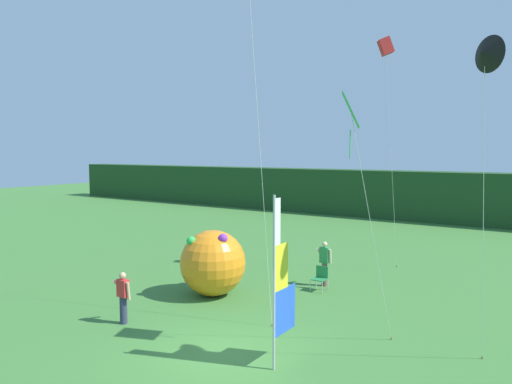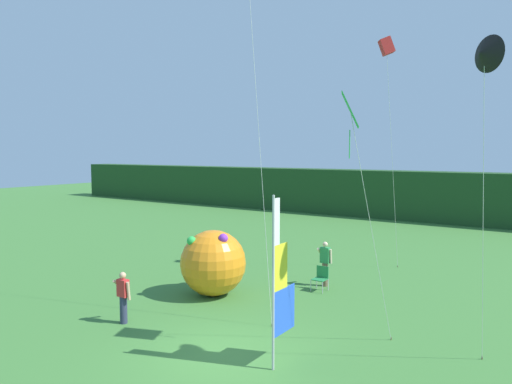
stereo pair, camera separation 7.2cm
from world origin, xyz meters
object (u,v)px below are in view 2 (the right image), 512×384
object	(u,v)px
folding_chair	(321,277)
kite_red_box_2	(387,48)
person_mid_field	(123,296)
person_near_banner	(325,262)
kite_green_diamond_0	(352,121)
inflatable_balloon	(213,263)
banner_flag	(280,284)
kite_black_delta_3	(484,55)

from	to	relation	value
folding_chair	kite_red_box_2	xyz separation A→B (m)	(1.06, 3.63, 8.89)
person_mid_field	person_near_banner	bearing A→B (deg)	64.88
kite_green_diamond_0	inflatable_balloon	bearing A→B (deg)	162.03
person_near_banner	kite_red_box_2	bearing A→B (deg)	68.80
banner_flag	person_near_banner	xyz separation A→B (m)	(-2.06, 6.76, -1.08)
person_mid_field	kite_black_delta_3	size ratio (longest dim) A/B	0.21
banner_flag	person_mid_field	distance (m)	5.48
person_near_banner	kite_green_diamond_0	distance (m)	7.94
person_near_banner	folding_chair	world-z (taller)	person_near_banner
person_near_banner	kite_black_delta_3	distance (m)	10.11
inflatable_balloon	kite_red_box_2	xyz separation A→B (m)	(4.00, 6.36, 8.22)
person_near_banner	person_mid_field	bearing A→B (deg)	-115.12
person_mid_field	inflatable_balloon	xyz separation A→B (m)	(0.46, 3.69, 0.35)
person_near_banner	kite_red_box_2	size ratio (longest dim) A/B	0.18
banner_flag	person_mid_field	xyz separation A→B (m)	(-5.35, -0.25, -1.16)
person_mid_field	kite_black_delta_3	distance (m)	11.49
person_near_banner	person_mid_field	distance (m)	7.74
banner_flag	inflatable_balloon	world-z (taller)	banner_flag
inflatable_balloon	person_mid_field	bearing A→B (deg)	-97.17
person_mid_field	kite_green_diamond_0	world-z (taller)	kite_green_diamond_0
banner_flag	kite_red_box_2	xyz separation A→B (m)	(-0.88, 9.79, 7.40)
person_near_banner	banner_flag	bearing A→B (deg)	-73.04
inflatable_balloon	kite_red_box_2	world-z (taller)	kite_red_box_2
banner_flag	person_near_banner	bearing A→B (deg)	106.96
person_near_banner	kite_red_box_2	xyz separation A→B (m)	(1.18, 3.04, 8.48)
inflatable_balloon	kite_black_delta_3	bearing A→B (deg)	-11.17
banner_flag	person_mid_field	bearing A→B (deg)	-177.28
person_near_banner	person_mid_field	world-z (taller)	person_near_banner
person_mid_field	kite_red_box_2	xyz separation A→B (m)	(4.47, 10.05, 8.57)
kite_black_delta_3	person_near_banner	bearing A→B (deg)	140.11
banner_flag	folding_chair	world-z (taller)	banner_flag
kite_green_diamond_0	person_mid_field	bearing A→B (deg)	-165.03
person_near_banner	folding_chair	distance (m)	0.73
banner_flag	person_near_banner	distance (m)	7.14
kite_red_box_2	kite_black_delta_3	bearing A→B (deg)	-58.90
banner_flag	kite_green_diamond_0	distance (m)	4.35
kite_black_delta_3	banner_flag	bearing A→B (deg)	-157.29
person_mid_field	kite_green_diamond_0	bearing A→B (deg)	14.97
person_near_banner	folding_chair	bearing A→B (deg)	-78.57
inflatable_balloon	kite_black_delta_3	distance (m)	10.89
banner_flag	kite_black_delta_3	world-z (taller)	kite_black_delta_3
person_near_banner	inflatable_balloon	size ratio (longest dim) A/B	0.73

